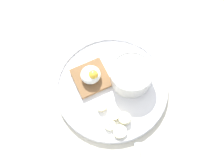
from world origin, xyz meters
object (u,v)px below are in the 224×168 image
at_px(oatmeal_bowl, 131,75).
at_px(toast_slice, 91,78).
at_px(poached_egg, 91,75).
at_px(banana_slice_back, 110,125).
at_px(banana_slice_left, 120,132).
at_px(banana_slice_front, 114,115).
at_px(banana_slice_right, 125,119).
at_px(knife, 136,168).
at_px(banana_slice_inner, 102,107).

xyz_separation_m(oatmeal_bowl, toast_slice, (0.06, 0.09, -0.02)).
distance_m(poached_egg, banana_slice_back, 0.14).
relative_size(poached_egg, banana_slice_left, 1.12).
relative_size(toast_slice, banana_slice_back, 2.93).
relative_size(banana_slice_front, banana_slice_right, 0.97).
xyz_separation_m(toast_slice, knife, (-0.26, 0.02, -0.01)).
height_order(oatmeal_bowl, banana_slice_front, oatmeal_bowl).
xyz_separation_m(banana_slice_back, knife, (-0.12, -0.00, -0.01)).
bearing_deg(poached_egg, banana_slice_back, 169.72).
bearing_deg(banana_slice_front, banana_slice_right, -143.20).
distance_m(oatmeal_bowl, banana_slice_right, 0.12).
bearing_deg(knife, toast_slice, -5.01).
distance_m(banana_slice_back, banana_slice_right, 0.04).
distance_m(oatmeal_bowl, toast_slice, 0.11).
bearing_deg(banana_slice_front, banana_slice_back, 123.65).
xyz_separation_m(banana_slice_inner, knife, (-0.17, 0.01, -0.01)).
distance_m(banana_slice_left, banana_slice_right, 0.04).
bearing_deg(oatmeal_bowl, poached_egg, 58.39).
height_order(toast_slice, banana_slice_back, banana_slice_back).
distance_m(banana_slice_inner, knife, 0.18).
bearing_deg(poached_egg, knife, 174.79).
height_order(banana_slice_front, banana_slice_inner, banana_slice_front).
height_order(oatmeal_bowl, knife, oatmeal_bowl).
height_order(banana_slice_left, banana_slice_back, banana_slice_left).
bearing_deg(toast_slice, banana_slice_front, 179.85).
distance_m(toast_slice, banana_slice_right, 0.15).
relative_size(banana_slice_left, banana_slice_inner, 1.29).
bearing_deg(banana_slice_right, toast_slice, 6.54).
xyz_separation_m(oatmeal_bowl, poached_egg, (0.06, 0.09, -0.00)).
bearing_deg(banana_slice_inner, banana_slice_left, -176.02).
distance_m(banana_slice_front, knife, 0.14).
bearing_deg(oatmeal_bowl, banana_slice_left, 136.62).
relative_size(banana_slice_left, banana_slice_right, 1.31).
relative_size(oatmeal_bowl, toast_slice, 1.15).
bearing_deg(oatmeal_bowl, banana_slice_back, 124.87).
bearing_deg(knife, banana_slice_left, -6.88).
distance_m(toast_slice, poached_egg, 0.02).
relative_size(toast_slice, banana_slice_inner, 2.68).
distance_m(banana_slice_left, banana_slice_back, 0.03).
bearing_deg(banana_slice_right, knife, 161.17).
bearing_deg(oatmeal_bowl, knife, 150.57).
xyz_separation_m(banana_slice_front, knife, (-0.14, 0.02, -0.01)).
relative_size(banana_slice_back, banana_slice_right, 0.93).
bearing_deg(knife, banana_slice_right, -18.83).
bearing_deg(banana_slice_back, banana_slice_front, -56.35).
relative_size(poached_egg, knife, 0.52).
distance_m(poached_egg, banana_slice_inner, 0.09).
bearing_deg(toast_slice, banana_slice_back, 170.13).
bearing_deg(banana_slice_right, banana_slice_front, 36.80).
bearing_deg(toast_slice, banana_slice_inner, 168.80).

